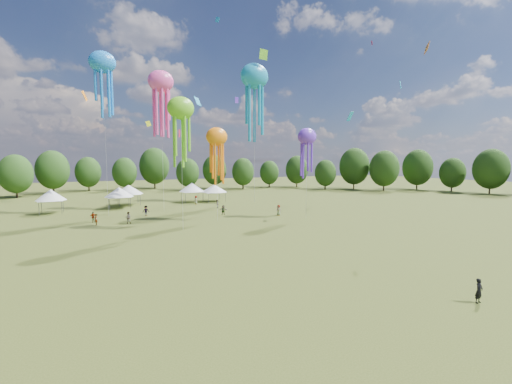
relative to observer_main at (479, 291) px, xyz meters
name	(u,v)px	position (x,y,z in m)	size (l,w,h in m)	color
ground	(346,312)	(-8.57, 2.73, -0.80)	(300.00, 300.00, 0.00)	#384416
observer_main	(479,291)	(0.00, 0.00, 0.00)	(0.58, 0.38, 1.60)	black
spectator_near	(128,218)	(-17.68, 39.12, 0.06)	(0.84, 0.65, 1.72)	gray
spectators_far	(192,209)	(-6.79, 44.52, 0.04)	(29.02, 21.26, 1.78)	gray
festival_tents	(150,190)	(-11.53, 58.81, 2.36)	(36.45, 11.61, 4.28)	#47474C
show_kites	(217,98)	(-0.68, 47.98, 20.03)	(35.01, 26.23, 29.80)	#6FD022
small_kites	(201,33)	(-4.76, 43.88, 29.68)	(77.94, 57.38, 42.75)	#6FD022
treeline	(141,173)	(-12.44, 65.24, 5.75)	(201.57, 95.24, 13.43)	#38281C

